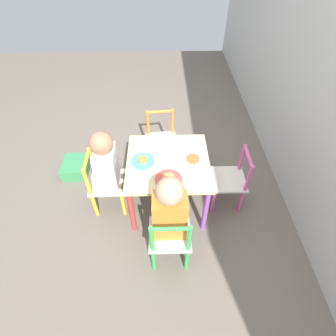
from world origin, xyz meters
TOP-DOWN VIEW (x-y plane):
  - ground_plane at (0.00, 0.00)m, footprint 6.00×6.00m
  - kids_table at (0.00, 0.00)m, footprint 0.57×0.57m
  - chair_yellow at (0.01, -0.47)m, footprint 0.26×0.26m
  - chair_green at (0.47, 0.00)m, footprint 0.26×0.26m
  - chair_pink at (0.00, 0.47)m, footprint 0.26×0.26m
  - chair_orange at (-0.47, -0.04)m, footprint 0.28×0.28m
  - child_front at (0.01, -0.41)m, footprint 0.20×0.21m
  - child_right at (0.41, 0.00)m, footprint 0.21×0.20m
  - plate_front at (-0.00, -0.17)m, footprint 0.16×0.16m
  - plate_right at (0.17, 0.00)m, footprint 0.18×0.18m
  - plate_back at (0.00, 0.17)m, footprint 0.20×0.20m
  - storage_bin at (-0.35, -0.81)m, footprint 0.25×0.21m

SIDE VIEW (x-z plane):
  - ground_plane at x=0.00m, z-range 0.00..0.00m
  - storage_bin at x=-0.35m, z-range 0.00..0.12m
  - chair_yellow at x=0.01m, z-range -0.01..0.49m
  - chair_green at x=0.47m, z-range -0.01..0.49m
  - chair_pink at x=0.00m, z-range -0.01..0.49m
  - chair_orange at x=-0.47m, z-range -0.01..0.49m
  - kids_table at x=0.00m, z-range 0.16..0.61m
  - child_front at x=0.01m, z-range 0.07..0.78m
  - child_right at x=0.41m, z-range 0.07..0.80m
  - plate_front at x=0.00m, z-range 0.45..0.48m
  - plate_right at x=0.17m, z-range 0.45..0.48m
  - plate_back at x=0.00m, z-range 0.45..0.48m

